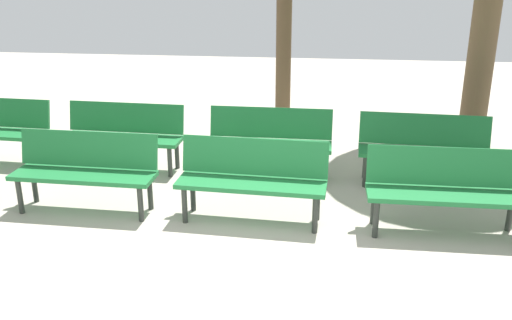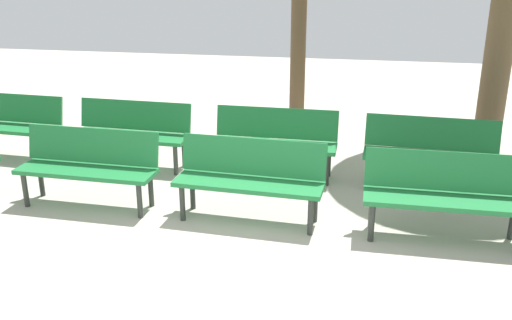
% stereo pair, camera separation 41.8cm
% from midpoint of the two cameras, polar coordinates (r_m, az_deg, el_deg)
% --- Properties ---
extents(ground_plane, '(24.50, 24.50, 0.00)m').
position_cam_midpoint_polar(ground_plane, '(4.89, -5.37, -13.98)').
color(ground_plane, '#B2A899').
extents(bench_r0_c1, '(1.61, 0.52, 0.87)m').
position_cam_midpoint_polar(bench_r0_c1, '(6.66, -18.53, -0.69)').
color(bench_r0_c1, '#1E7238').
rests_on(bench_r0_c1, ground_plane).
extents(bench_r0_c2, '(1.62, 0.57, 0.87)m').
position_cam_midpoint_polar(bench_r0_c2, '(6.07, -2.32, -1.58)').
color(bench_r0_c2, '#1E7238').
rests_on(bench_r0_c2, ground_plane).
extents(bench_r0_c3, '(1.60, 0.48, 0.87)m').
position_cam_midpoint_polar(bench_r0_c3, '(6.04, 16.71, -2.56)').
color(bench_r0_c3, '#1E7238').
rests_on(bench_r0_c3, ground_plane).
extents(bench_r1_c1, '(1.62, 0.54, 0.87)m').
position_cam_midpoint_polar(bench_r1_c1, '(7.83, -14.69, 2.71)').
color(bench_r1_c1, '#1E7238').
rests_on(bench_r1_c1, ground_plane).
extents(bench_r1_c2, '(1.60, 0.49, 0.87)m').
position_cam_midpoint_polar(bench_r1_c2, '(7.33, -0.24, 2.22)').
color(bench_r1_c2, '#1E7238').
rests_on(bench_r1_c2, ground_plane).
extents(bench_r1_c3, '(1.62, 0.56, 0.87)m').
position_cam_midpoint_polar(bench_r1_c3, '(7.28, 15.00, 1.39)').
color(bench_r1_c3, '#1E7238').
rests_on(bench_r1_c3, ground_plane).
extents(tree_1, '(0.26, 0.26, 3.34)m').
position_cam_midpoint_polar(tree_1, '(9.55, 1.55, 13.46)').
color(tree_1, brown).
rests_on(tree_1, ground_plane).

